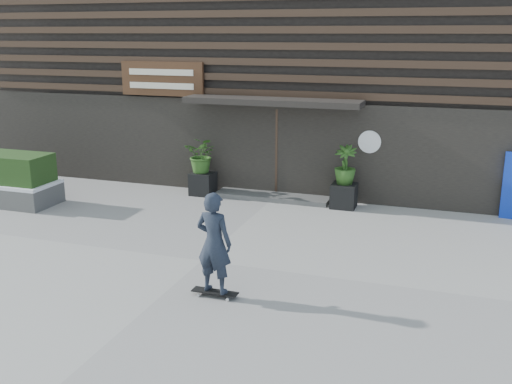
% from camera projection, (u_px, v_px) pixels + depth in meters
% --- Properties ---
extents(ground, '(80.00, 80.00, 0.00)m').
position_uv_depth(ground, '(202.00, 261.00, 11.29)').
color(ground, '#989690').
rests_on(ground, ground).
extents(entrance_step, '(3.00, 0.80, 0.12)m').
position_uv_depth(entrance_step, '(273.00, 196.00, 15.48)').
color(entrance_step, '#474744').
rests_on(entrance_step, ground).
extents(planter_pot_left, '(0.60, 0.60, 0.60)m').
position_uv_depth(planter_pot_left, '(203.00, 183.00, 15.82)').
color(planter_pot_left, black).
rests_on(planter_pot_left, ground).
extents(bamboo_left, '(0.86, 0.75, 0.96)m').
position_uv_depth(bamboo_left, '(202.00, 155.00, 15.62)').
color(bamboo_left, '#2D591E').
rests_on(bamboo_left, planter_pot_left).
extents(planter_pot_right, '(0.60, 0.60, 0.60)m').
position_uv_depth(planter_pot_right, '(344.00, 196.00, 14.64)').
color(planter_pot_right, black).
rests_on(planter_pot_right, ground).
extents(bamboo_right, '(0.54, 0.54, 0.96)m').
position_uv_depth(bamboo_right, '(345.00, 165.00, 14.44)').
color(bamboo_right, '#2D591E').
rests_on(bamboo_right, planter_pot_right).
extents(building, '(18.00, 11.00, 8.00)m').
position_uv_depth(building, '(322.00, 39.00, 19.35)').
color(building, black).
rests_on(building, ground).
extents(skateboarder, '(0.78, 0.48, 1.78)m').
position_uv_depth(skateboarder, '(214.00, 243.00, 9.51)').
color(skateboarder, black).
rests_on(skateboarder, ground).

